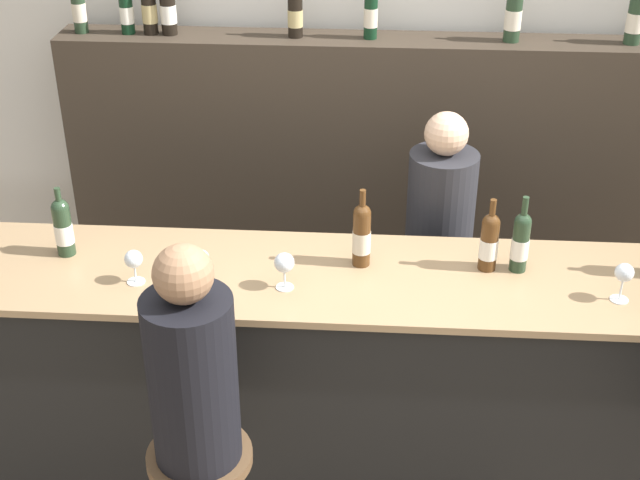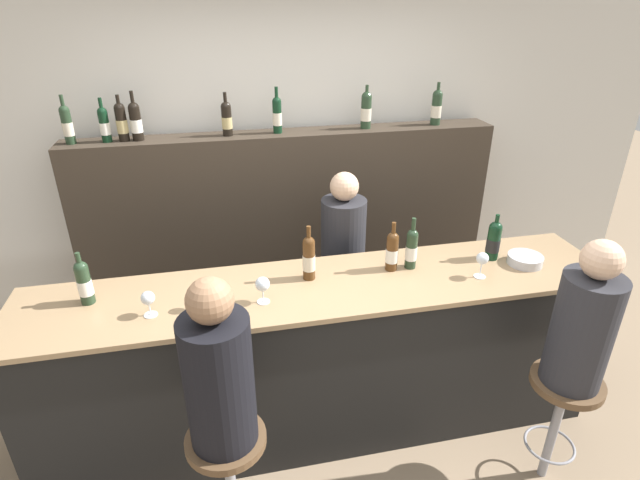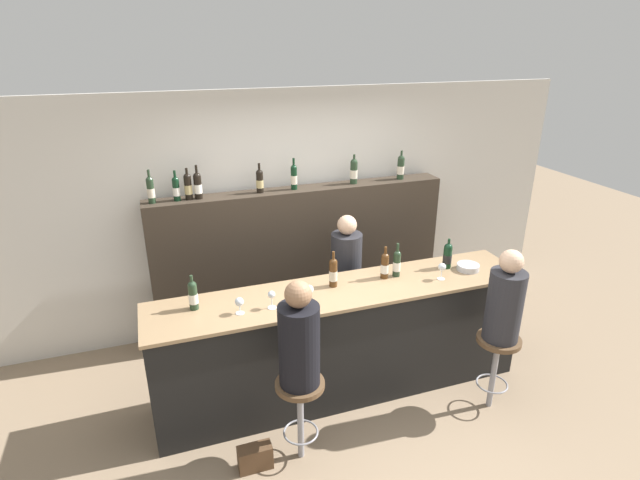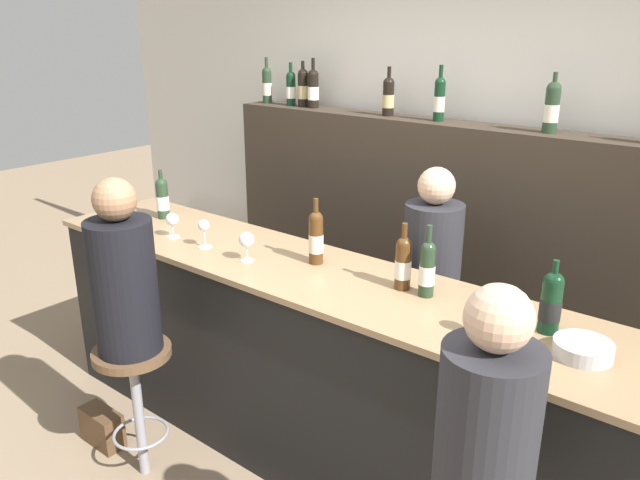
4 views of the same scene
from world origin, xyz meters
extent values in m
plane|color=#8C755B|center=(0.00, 0.00, 0.00)|extent=(16.00, 16.00, 0.00)
cube|color=beige|center=(0.00, 1.77, 1.30)|extent=(6.40, 0.05, 2.60)
cube|color=black|center=(0.00, 0.31, 0.51)|extent=(3.32, 0.61, 1.02)
cube|color=#997A56|center=(0.00, 0.31, 1.04)|extent=(3.36, 0.65, 0.03)
cube|color=#382D23|center=(0.00, 1.55, 0.80)|extent=(3.15, 0.28, 1.61)
cylinder|color=#233823|center=(-1.25, 0.39, 1.16)|extent=(0.07, 0.07, 0.21)
cylinder|color=white|center=(-1.25, 0.39, 1.15)|extent=(0.07, 0.07, 0.08)
sphere|color=#233823|center=(-1.25, 0.39, 1.26)|extent=(0.07, 0.07, 0.07)
cylinder|color=#233823|center=(-1.25, 0.39, 1.31)|extent=(0.02, 0.02, 0.07)
cylinder|color=#4C2D14|center=(-0.07, 0.39, 1.16)|extent=(0.07, 0.07, 0.23)
cylinder|color=beige|center=(-0.07, 0.39, 1.15)|extent=(0.07, 0.07, 0.09)
sphere|color=#4C2D14|center=(-0.07, 0.39, 1.28)|extent=(0.07, 0.07, 0.07)
cylinder|color=#4C2D14|center=(-0.07, 0.39, 1.34)|extent=(0.02, 0.02, 0.09)
cylinder|color=#4C2D14|center=(0.43, 0.39, 1.15)|extent=(0.07, 0.07, 0.20)
cylinder|color=white|center=(0.43, 0.39, 1.14)|extent=(0.07, 0.07, 0.08)
sphere|color=#4C2D14|center=(0.43, 0.39, 1.26)|extent=(0.07, 0.07, 0.07)
cylinder|color=#4C2D14|center=(0.43, 0.39, 1.31)|extent=(0.02, 0.02, 0.08)
cylinder|color=#233823|center=(0.54, 0.39, 1.16)|extent=(0.07, 0.07, 0.21)
cylinder|color=white|center=(0.54, 0.39, 1.15)|extent=(0.07, 0.07, 0.09)
sphere|color=#233823|center=(0.54, 0.39, 1.26)|extent=(0.07, 0.07, 0.07)
cylinder|color=#233823|center=(0.54, 0.39, 1.32)|extent=(0.02, 0.02, 0.09)
cylinder|color=black|center=(1.07, 0.39, 1.15)|extent=(0.08, 0.08, 0.20)
cylinder|color=black|center=(1.07, 0.39, 1.14)|extent=(0.08, 0.08, 0.08)
sphere|color=black|center=(1.07, 0.39, 1.26)|extent=(0.08, 0.08, 0.08)
cylinder|color=black|center=(1.07, 0.39, 1.31)|extent=(0.02, 0.02, 0.07)
cylinder|color=#233823|center=(-1.47, 1.55, 1.72)|extent=(0.07, 0.07, 0.22)
cylinder|color=beige|center=(-1.47, 1.55, 1.71)|extent=(0.07, 0.07, 0.09)
sphere|color=#233823|center=(-1.47, 1.55, 1.83)|extent=(0.07, 0.07, 0.07)
cylinder|color=#233823|center=(-1.47, 1.55, 1.89)|extent=(0.02, 0.02, 0.09)
cylinder|color=black|center=(-1.23, 1.55, 1.71)|extent=(0.07, 0.07, 0.20)
cylinder|color=white|center=(-1.23, 1.55, 1.70)|extent=(0.07, 0.07, 0.08)
sphere|color=black|center=(-1.23, 1.55, 1.81)|extent=(0.07, 0.07, 0.07)
cylinder|color=black|center=(-1.23, 1.55, 1.86)|extent=(0.02, 0.02, 0.08)
cylinder|color=black|center=(-1.12, 1.55, 1.72)|extent=(0.07, 0.07, 0.22)
cylinder|color=tan|center=(-1.12, 1.55, 1.71)|extent=(0.07, 0.07, 0.09)
sphere|color=black|center=(-1.12, 1.55, 1.83)|extent=(0.07, 0.07, 0.07)
cylinder|color=black|center=(-1.12, 1.55, 1.88)|extent=(0.02, 0.02, 0.07)
cylinder|color=black|center=(-1.03, 1.55, 1.72)|extent=(0.07, 0.07, 0.22)
cylinder|color=white|center=(-1.03, 1.55, 1.71)|extent=(0.08, 0.08, 0.09)
sphere|color=black|center=(-1.03, 1.55, 1.83)|extent=(0.07, 0.07, 0.07)
cylinder|color=black|center=(-1.03, 1.55, 1.89)|extent=(0.02, 0.02, 0.10)
cylinder|color=black|center=(-0.42, 1.55, 1.71)|extent=(0.07, 0.07, 0.20)
cylinder|color=tan|center=(-0.42, 1.55, 1.70)|extent=(0.07, 0.07, 0.08)
sphere|color=black|center=(-0.42, 1.55, 1.81)|extent=(0.07, 0.07, 0.07)
cylinder|color=black|center=(-0.42, 1.55, 1.87)|extent=(0.02, 0.02, 0.09)
cylinder|color=black|center=(-0.07, 1.55, 1.72)|extent=(0.06, 0.06, 0.22)
cylinder|color=beige|center=(-0.07, 1.55, 1.71)|extent=(0.07, 0.07, 0.09)
sphere|color=black|center=(-0.07, 1.55, 1.83)|extent=(0.06, 0.06, 0.06)
cylinder|color=black|center=(-0.07, 1.55, 1.89)|extent=(0.02, 0.02, 0.09)
cylinder|color=#233823|center=(0.60, 1.55, 1.72)|extent=(0.08, 0.08, 0.23)
cylinder|color=beige|center=(0.60, 1.55, 1.71)|extent=(0.08, 0.08, 0.09)
sphere|color=#233823|center=(0.60, 1.55, 1.84)|extent=(0.08, 0.08, 0.08)
cylinder|color=#233823|center=(0.60, 1.55, 1.89)|extent=(0.02, 0.02, 0.07)
cylinder|color=#233823|center=(1.15, 1.55, 1.72)|extent=(0.08, 0.08, 0.22)
cylinder|color=beige|center=(1.15, 1.55, 1.71)|extent=(0.08, 0.08, 0.09)
sphere|color=#233823|center=(1.15, 1.55, 1.83)|extent=(0.08, 0.08, 0.08)
cylinder|color=#233823|center=(1.15, 1.55, 1.88)|extent=(0.02, 0.02, 0.08)
cylinder|color=silver|center=(-0.92, 0.20, 1.05)|extent=(0.07, 0.07, 0.00)
cylinder|color=silver|center=(-0.92, 0.20, 1.09)|extent=(0.01, 0.01, 0.07)
sphere|color=silver|center=(-0.92, 0.20, 1.15)|extent=(0.07, 0.07, 0.07)
cylinder|color=silver|center=(-0.66, 0.20, 1.05)|extent=(0.07, 0.07, 0.00)
cylinder|color=silver|center=(-0.66, 0.20, 1.10)|extent=(0.01, 0.01, 0.09)
sphere|color=silver|center=(-0.66, 0.20, 1.17)|extent=(0.06, 0.06, 0.06)
cylinder|color=silver|center=(-0.35, 0.20, 1.05)|extent=(0.07, 0.07, 0.00)
cylinder|color=silver|center=(-0.35, 0.20, 1.09)|extent=(0.01, 0.01, 0.07)
sphere|color=silver|center=(-0.35, 0.20, 1.16)|extent=(0.08, 0.08, 0.08)
cylinder|color=silver|center=(0.89, 0.20, 1.05)|extent=(0.07, 0.07, 0.00)
cylinder|color=silver|center=(0.89, 0.20, 1.10)|extent=(0.01, 0.01, 0.08)
sphere|color=silver|center=(0.89, 0.20, 1.17)|extent=(0.07, 0.07, 0.07)
cylinder|color=#B7B7BC|center=(1.23, 0.29, 1.08)|extent=(0.21, 0.21, 0.06)
cylinder|color=brown|center=(-0.60, -0.34, 0.69)|extent=(0.37, 0.37, 0.04)
cylinder|color=black|center=(-0.60, -0.34, 1.02)|extent=(0.30, 0.30, 0.64)
sphere|color=#936B4C|center=(-0.60, -0.34, 1.44)|extent=(0.19, 0.19, 0.19)
cylinder|color=gray|center=(1.16, -0.34, 0.33)|extent=(0.05, 0.05, 0.67)
torus|color=gray|center=(1.16, -0.34, 0.23)|extent=(0.28, 0.28, 0.02)
cylinder|color=brown|center=(1.16, -0.34, 0.69)|extent=(0.37, 0.37, 0.04)
cylinder|color=#28282D|center=(1.16, -0.34, 1.02)|extent=(0.29, 0.29, 0.62)
sphere|color=#D8AD8C|center=(1.16, -0.34, 1.42)|extent=(0.19, 0.19, 0.19)
cylinder|color=#28282D|center=(0.28, 0.93, 0.65)|extent=(0.31, 0.31, 1.29)
sphere|color=#D8AD8C|center=(0.28, 0.93, 1.39)|extent=(0.19, 0.19, 0.19)
camera|label=1|loc=(-0.02, -2.61, 2.89)|focal=50.00mm
camera|label=2|loc=(-0.52, -2.02, 2.51)|focal=28.00mm
camera|label=3|loc=(-1.45, -3.22, 3.06)|focal=28.00mm
camera|label=4|loc=(1.73, -1.80, 2.17)|focal=35.00mm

